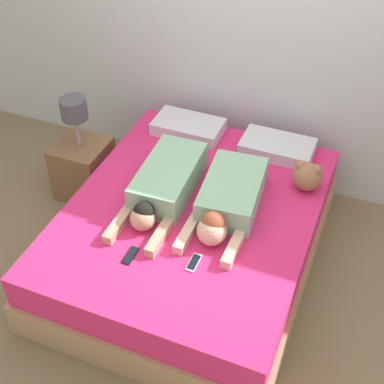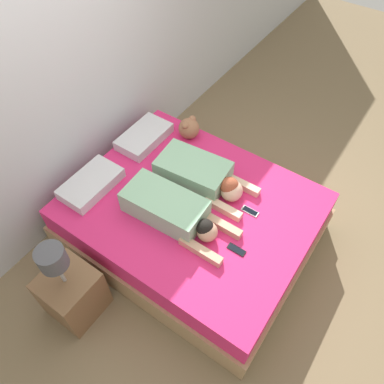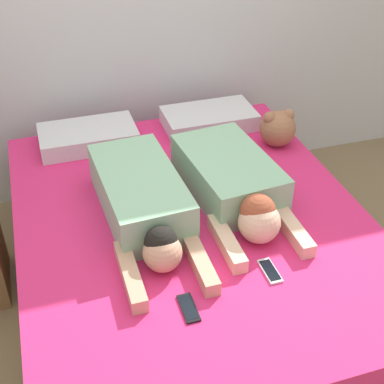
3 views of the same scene
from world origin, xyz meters
name	(u,v)px [view 1 (image 1 of 3)]	position (x,y,z in m)	size (l,w,h in m)	color
ground_plane	(192,259)	(0.00, 0.00, 0.00)	(12.00, 12.00, 0.00)	#7F6B4C
wall_back	(251,40)	(0.00, 1.25, 1.30)	(12.00, 0.06, 2.60)	silver
bed	(192,235)	(0.00, 0.00, 0.28)	(1.79, 2.21, 0.56)	tan
pillow_head_left	(188,127)	(-0.39, 0.88, 0.61)	(0.58, 0.34, 0.11)	silver
pillow_head_right	(277,147)	(0.39, 0.88, 0.61)	(0.58, 0.34, 0.11)	silver
person_left	(164,185)	(-0.24, 0.05, 0.67)	(0.40, 1.05, 0.23)	#8CBF99
person_right	(228,200)	(0.25, 0.06, 0.66)	(0.45, 0.97, 0.23)	#8CBF99
cell_phone_left	(130,255)	(-0.20, -0.59, 0.56)	(0.06, 0.16, 0.01)	black
cell_phone_right	(194,262)	(0.21, -0.49, 0.56)	(0.06, 0.16, 0.01)	silver
plush_toy	(307,176)	(0.71, 0.53, 0.67)	(0.22, 0.22, 0.23)	#996647
nightstand	(83,164)	(-1.19, 0.41, 0.31)	(0.43, 0.43, 0.96)	brown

